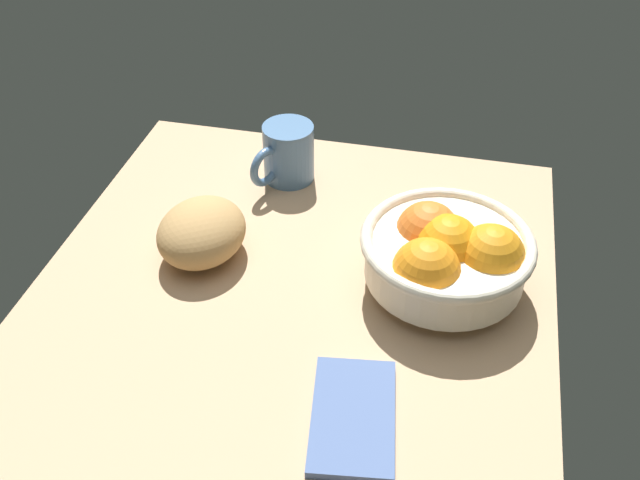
{
  "coord_description": "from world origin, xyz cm",
  "views": [
    {
      "loc": [
        63.85,
        18.33,
        64.08
      ],
      "look_at": [
        -5.4,
        2.65,
        5.0
      ],
      "focal_mm": 40.45,
      "sensor_mm": 36.0,
      "label": 1
    }
  ],
  "objects_px": {
    "fruit_bowl": "(447,254)",
    "mug": "(287,154)",
    "bread_loaf": "(202,232)",
    "napkin_folded": "(353,416)"
  },
  "relations": [
    {
      "from": "bread_loaf",
      "to": "napkin_folded",
      "type": "bearing_deg",
      "value": 48.1
    },
    {
      "from": "fruit_bowl",
      "to": "mug",
      "type": "distance_m",
      "value": 0.32
    },
    {
      "from": "fruit_bowl",
      "to": "bread_loaf",
      "type": "distance_m",
      "value": 0.32
    },
    {
      "from": "fruit_bowl",
      "to": "mug",
      "type": "relative_size",
      "value": 1.9
    },
    {
      "from": "fruit_bowl",
      "to": "mug",
      "type": "height_order",
      "value": "fruit_bowl"
    },
    {
      "from": "napkin_folded",
      "to": "mug",
      "type": "relative_size",
      "value": 1.32
    },
    {
      "from": "bread_loaf",
      "to": "napkin_folded",
      "type": "height_order",
      "value": "bread_loaf"
    },
    {
      "from": "bread_loaf",
      "to": "mug",
      "type": "bearing_deg",
      "value": 162.03
    },
    {
      "from": "napkin_folded",
      "to": "mug",
      "type": "bearing_deg",
      "value": -156.51
    },
    {
      "from": "fruit_bowl",
      "to": "mug",
      "type": "bearing_deg",
      "value": -127.04
    }
  ]
}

